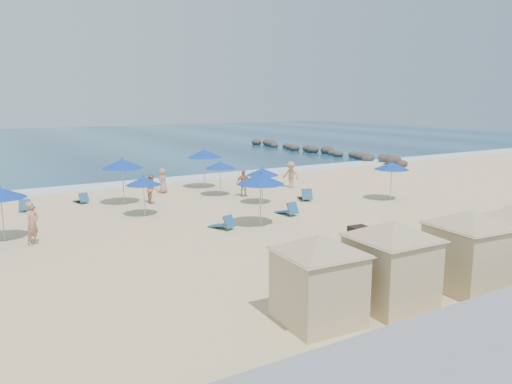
# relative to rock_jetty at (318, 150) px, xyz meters

# --- Properties ---
(ground) EXTENTS (160.00, 160.00, 0.00)m
(ground) POSITION_rel_rock_jetty_xyz_m (-24.01, -24.90, -0.36)
(ground) COLOR beige
(ground) RESTS_ON ground
(ocean) EXTENTS (160.00, 80.00, 0.06)m
(ocean) POSITION_rel_rock_jetty_xyz_m (-24.01, 30.10, -0.33)
(ocean) COLOR navy
(ocean) RESTS_ON ground
(surf_line) EXTENTS (160.00, 2.50, 0.08)m
(surf_line) POSITION_rel_rock_jetty_xyz_m (-24.01, -9.40, -0.32)
(surf_line) COLOR white
(surf_line) RESTS_ON ground
(rock_jetty) EXTENTS (2.56, 26.66, 0.96)m
(rock_jetty) POSITION_rel_rock_jetty_xyz_m (0.00, 0.00, 0.00)
(rock_jetty) COLOR #2F2A27
(rock_jetty) RESTS_ON ground
(trash_bin) EXTENTS (0.83, 0.83, 0.76)m
(trash_bin) POSITION_rel_rock_jetty_xyz_m (-20.76, -29.13, 0.02)
(trash_bin) COLOR black
(trash_bin) RESTS_ON ground
(cabana_0) EXTENTS (4.27, 4.27, 2.68)m
(cabana_0) POSITION_rel_rock_jetty_xyz_m (-26.80, -34.01, 1.17)
(cabana_0) COLOR #C5AF87
(cabana_0) RESTS_ON ground
(cabana_1) EXTENTS (4.48, 4.48, 2.81)m
(cabana_1) POSITION_rel_rock_jetty_xyz_m (-24.34, -34.24, 1.25)
(cabana_1) COLOR #C5AF87
(cabana_1) RESTS_ON ground
(cabana_2) EXTENTS (4.50, 4.50, 2.83)m
(cabana_2) POSITION_rel_rock_jetty_xyz_m (-21.27, -34.57, 1.26)
(cabana_2) COLOR #C5AF87
(cabana_2) RESTS_ON ground
(cabana_3) EXTENTS (4.42, 4.42, 2.77)m
(cabana_3) POSITION_rel_rock_jetty_xyz_m (-19.24, -34.71, 1.22)
(cabana_3) COLOR #C5AF87
(cabana_3) RESTS_ON ground
(umbrella_3) EXTENTS (2.10, 2.10, 2.39)m
(umbrella_3) POSITION_rel_rock_jetty_xyz_m (-33.30, -20.87, 1.71)
(umbrella_3) COLOR #A5A8AD
(umbrella_3) RESTS_ON ground
(umbrella_4) EXTENTS (2.37, 2.37, 2.70)m
(umbrella_4) POSITION_rel_rock_jetty_xyz_m (-26.71, -16.04, 1.98)
(umbrella_4) COLOR #A5A8AD
(umbrella_4) RESTS_ON ground
(umbrella_5) EXTENTS (1.85, 1.85, 2.11)m
(umbrella_5) POSITION_rel_rock_jetty_xyz_m (-26.68, -19.52, 1.47)
(umbrella_5) COLOR #A5A8AD
(umbrella_5) RESTS_ON ground
(umbrella_6) EXTENTS (2.30, 2.30, 2.62)m
(umbrella_6) POSITION_rel_rock_jetty_xyz_m (-22.65, -24.37, 1.91)
(umbrella_6) COLOR #A5A8AD
(umbrella_6) RESTS_ON ground
(umbrella_7) EXTENTS (1.97, 1.97, 2.24)m
(umbrella_7) POSITION_rel_rock_jetty_xyz_m (-20.81, -16.65, 1.58)
(umbrella_7) COLOR #A5A8AD
(umbrella_7) RESTS_ON ground
(umbrella_8) EXTENTS (1.89, 1.89, 2.15)m
(umbrella_8) POSITION_rel_rock_jetty_xyz_m (-19.85, -20.08, 1.51)
(umbrella_8) COLOR #A5A8AD
(umbrella_8) RESTS_ON ground
(umbrella_9) EXTENTS (2.38, 2.38, 2.71)m
(umbrella_9) POSITION_rel_rock_jetty_xyz_m (-20.43, -13.63, 1.99)
(umbrella_9) COLOR #A5A8AD
(umbrella_9) RESTS_ON ground
(umbrella_10) EXTENTS (2.09, 2.09, 2.38)m
(umbrella_10) POSITION_rel_rock_jetty_xyz_m (-12.73, -23.13, 1.70)
(umbrella_10) COLOR #A5A8AD
(umbrella_10) RESTS_ON ground
(beach_chair_1) EXTENTS (0.97, 1.40, 0.71)m
(beach_chair_1) POSITION_rel_rock_jetty_xyz_m (-31.74, -15.02, -0.12)
(beach_chair_1) COLOR #22517E
(beach_chair_1) RESTS_ON ground
(beach_chair_2) EXTENTS (0.76, 1.26, 0.65)m
(beach_chair_2) POSITION_rel_rock_jetty_xyz_m (-28.72, -14.43, -0.14)
(beach_chair_2) COLOR #22517E
(beach_chair_2) RESTS_ON ground
(beach_chair_3) EXTENTS (0.99, 1.40, 0.70)m
(beach_chair_3) POSITION_rel_rock_jetty_xyz_m (-24.41, -23.96, -0.12)
(beach_chair_3) COLOR #22517E
(beach_chair_3) RESTS_ON ground
(beach_chair_4) EXTENTS (0.69, 1.38, 0.74)m
(beach_chair_4) POSITION_rel_rock_jetty_xyz_m (-20.21, -23.18, -0.11)
(beach_chair_4) COLOR #22517E
(beach_chair_4) RESTS_ON ground
(beach_chair_5) EXTENTS (1.10, 1.52, 0.76)m
(beach_chair_5) POSITION_rel_rock_jetty_xyz_m (-17.10, -20.54, -0.10)
(beach_chair_5) COLOR #22517E
(beach_chair_5) RESTS_ON ground
(beachgoer_0) EXTENTS (0.78, 0.78, 1.83)m
(beachgoer_0) POSITION_rel_rock_jetty_xyz_m (-32.32, -22.16, 0.55)
(beachgoer_0) COLOR tan
(beachgoer_0) RESTS_ON ground
(beachgoer_1) EXTENTS (0.76, 0.91, 1.66)m
(beachgoer_1) POSITION_rel_rock_jetty_xyz_m (-25.18, -16.46, 0.47)
(beachgoer_1) COLOR tan
(beachgoer_1) RESTS_ON ground
(beachgoer_2) EXTENTS (1.02, 0.52, 1.66)m
(beachgoer_2) POSITION_rel_rock_jetty_xyz_m (-19.64, -17.51, 0.47)
(beachgoer_2) COLOR tan
(beachgoer_2) RESTS_ON ground
(beachgoer_3) EXTENTS (1.09, 1.34, 1.81)m
(beachgoer_3) POSITION_rel_rock_jetty_xyz_m (-15.36, -16.52, 0.54)
(beachgoer_3) COLOR tan
(beachgoer_3) RESTS_ON ground
(beachgoer_4) EXTENTS (0.93, 0.88, 1.60)m
(beachgoer_4) POSITION_rel_rock_jetty_xyz_m (-23.51, -13.85, 0.44)
(beachgoer_4) COLOR tan
(beachgoer_4) RESTS_ON ground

